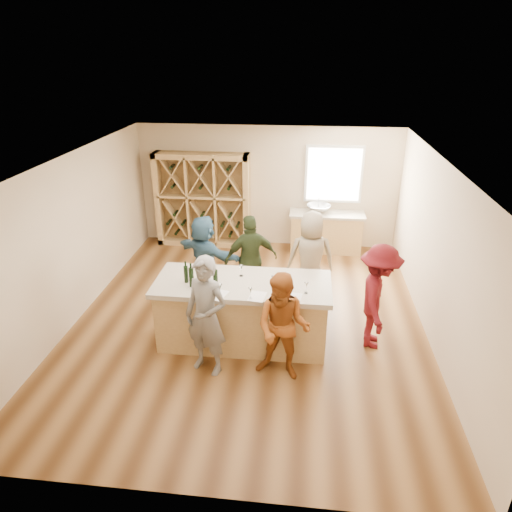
# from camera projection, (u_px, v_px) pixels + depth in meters

# --- Properties ---
(floor) EXTENTS (6.00, 7.00, 0.10)m
(floor) POSITION_uv_depth(u_px,v_px,m) (249.00, 322.00, 8.05)
(floor) COLOR brown
(floor) RESTS_ON ground
(ceiling) EXTENTS (6.00, 7.00, 0.10)m
(ceiling) POSITION_uv_depth(u_px,v_px,m) (248.00, 158.00, 6.84)
(ceiling) COLOR white
(ceiling) RESTS_ON ground
(wall_back) EXTENTS (6.00, 0.10, 2.80)m
(wall_back) POSITION_uv_depth(u_px,v_px,m) (268.00, 186.00, 10.65)
(wall_back) COLOR beige
(wall_back) RESTS_ON ground
(wall_front) EXTENTS (6.00, 0.10, 2.80)m
(wall_front) POSITION_uv_depth(u_px,v_px,m) (201.00, 399.00, 4.24)
(wall_front) COLOR beige
(wall_front) RESTS_ON ground
(wall_left) EXTENTS (0.10, 7.00, 2.80)m
(wall_left) POSITION_uv_depth(u_px,v_px,m) (71.00, 239.00, 7.75)
(wall_left) COLOR beige
(wall_left) RESTS_ON ground
(wall_right) EXTENTS (0.10, 7.00, 2.80)m
(wall_right) POSITION_uv_depth(u_px,v_px,m) (442.00, 256.00, 7.14)
(wall_right) COLOR beige
(wall_right) RESTS_ON ground
(window_frame) EXTENTS (1.30, 0.06, 1.30)m
(window_frame) POSITION_uv_depth(u_px,v_px,m) (334.00, 174.00, 10.28)
(window_frame) COLOR white
(window_frame) RESTS_ON wall_back
(window_pane) EXTENTS (1.18, 0.01, 1.18)m
(window_pane) POSITION_uv_depth(u_px,v_px,m) (334.00, 175.00, 10.24)
(window_pane) COLOR white
(window_pane) RESTS_ON wall_back
(wine_rack) EXTENTS (2.20, 0.45, 2.20)m
(wine_rack) POSITION_uv_depth(u_px,v_px,m) (203.00, 200.00, 10.67)
(wine_rack) COLOR tan
(wine_rack) RESTS_ON floor
(back_counter_base) EXTENTS (1.60, 0.58, 0.86)m
(back_counter_base) POSITION_uv_depth(u_px,v_px,m) (326.00, 233.00, 10.60)
(back_counter_base) COLOR tan
(back_counter_base) RESTS_ON floor
(back_counter_top) EXTENTS (1.70, 0.62, 0.06)m
(back_counter_top) POSITION_uv_depth(u_px,v_px,m) (327.00, 214.00, 10.40)
(back_counter_top) COLOR #B8AD96
(back_counter_top) RESTS_ON back_counter_base
(sink) EXTENTS (0.54, 0.54, 0.19)m
(sink) POSITION_uv_depth(u_px,v_px,m) (319.00, 209.00, 10.37)
(sink) COLOR silver
(sink) RESTS_ON back_counter_top
(faucet) EXTENTS (0.02, 0.02, 0.30)m
(faucet) POSITION_uv_depth(u_px,v_px,m) (319.00, 204.00, 10.51)
(faucet) COLOR silver
(faucet) RESTS_ON back_counter_top
(tasting_counter_base) EXTENTS (2.60, 1.00, 1.00)m
(tasting_counter_base) POSITION_uv_depth(u_px,v_px,m) (243.00, 314.00, 7.26)
(tasting_counter_base) COLOR tan
(tasting_counter_base) RESTS_ON floor
(tasting_counter_top) EXTENTS (2.72, 1.12, 0.08)m
(tasting_counter_top) POSITION_uv_depth(u_px,v_px,m) (243.00, 284.00, 7.04)
(tasting_counter_top) COLOR #B8AD96
(tasting_counter_top) RESTS_ON tasting_counter_base
(wine_bottle_a) EXTENTS (0.09, 0.09, 0.27)m
(wine_bottle_a) POSITION_uv_depth(u_px,v_px,m) (186.00, 274.00, 6.96)
(wine_bottle_a) COLOR black
(wine_bottle_a) RESTS_ON tasting_counter_top
(wine_bottle_b) EXTENTS (0.08, 0.08, 0.31)m
(wine_bottle_b) POSITION_uv_depth(u_px,v_px,m) (191.00, 277.00, 6.83)
(wine_bottle_b) COLOR black
(wine_bottle_b) RESTS_ON tasting_counter_top
(wine_bottle_c) EXTENTS (0.09, 0.09, 0.32)m
(wine_bottle_c) POSITION_uv_depth(u_px,v_px,m) (205.00, 275.00, 6.88)
(wine_bottle_c) COLOR black
(wine_bottle_c) RESTS_ON tasting_counter_top
(wine_bottle_d) EXTENTS (0.09, 0.09, 0.29)m
(wine_bottle_d) POSITION_uv_depth(u_px,v_px,m) (216.00, 279.00, 6.79)
(wine_bottle_d) COLOR black
(wine_bottle_d) RESTS_ON tasting_counter_top
(wine_glass_a) EXTENTS (0.09, 0.09, 0.19)m
(wine_glass_a) POSITION_uv_depth(u_px,v_px,m) (220.00, 290.00, 6.59)
(wine_glass_a) COLOR white
(wine_glass_a) RESTS_ON tasting_counter_top
(wine_glass_b) EXTENTS (0.08, 0.08, 0.16)m
(wine_glass_b) POSITION_uv_depth(u_px,v_px,m) (250.00, 294.00, 6.53)
(wine_glass_b) COLOR white
(wine_glass_b) RESTS_ON tasting_counter_top
(wine_glass_c) EXTENTS (0.09, 0.09, 0.18)m
(wine_glass_c) POSITION_uv_depth(u_px,v_px,m) (283.00, 293.00, 6.53)
(wine_glass_c) COLOR white
(wine_glass_c) RESTS_ON tasting_counter_top
(wine_glass_d) EXTENTS (0.08, 0.08, 0.18)m
(wine_glass_d) POSITION_uv_depth(u_px,v_px,m) (273.00, 282.00, 6.84)
(wine_glass_d) COLOR white
(wine_glass_d) RESTS_ON tasting_counter_top
(wine_glass_e) EXTENTS (0.08, 0.08, 0.16)m
(wine_glass_e) POSITION_uv_depth(u_px,v_px,m) (306.00, 288.00, 6.67)
(wine_glass_e) COLOR white
(wine_glass_e) RESTS_ON tasting_counter_top
(tasting_menu_a) EXTENTS (0.32, 0.38, 0.00)m
(tasting_menu_a) POSITION_uv_depth(u_px,v_px,m) (217.00, 295.00, 6.66)
(tasting_menu_a) COLOR white
(tasting_menu_a) RESTS_ON tasting_counter_top
(tasting_menu_b) EXTENTS (0.27, 0.34, 0.00)m
(tasting_menu_b) POSITION_uv_depth(u_px,v_px,m) (257.00, 296.00, 6.61)
(tasting_menu_b) COLOR white
(tasting_menu_b) RESTS_ON tasting_counter_top
(tasting_menu_c) EXTENTS (0.25, 0.31, 0.00)m
(tasting_menu_c) POSITION_uv_depth(u_px,v_px,m) (294.00, 298.00, 6.58)
(tasting_menu_c) COLOR white
(tasting_menu_c) RESTS_ON tasting_counter_top
(person_near_left) EXTENTS (0.80, 0.69, 1.82)m
(person_near_left) POSITION_uv_depth(u_px,v_px,m) (206.00, 317.00, 6.44)
(person_near_left) COLOR slate
(person_near_left) RESTS_ON floor
(person_near_right) EXTENTS (0.87, 0.60, 1.64)m
(person_near_right) POSITION_uv_depth(u_px,v_px,m) (283.00, 328.00, 6.35)
(person_near_right) COLOR #994C19
(person_near_right) RESTS_ON floor
(person_server) EXTENTS (0.63, 1.16, 1.72)m
(person_server) POSITION_uv_depth(u_px,v_px,m) (378.00, 297.00, 7.04)
(person_server) COLOR #590F14
(person_server) RESTS_ON floor
(person_far_mid) EXTENTS (1.10, 0.82, 1.68)m
(person_far_mid) POSITION_uv_depth(u_px,v_px,m) (251.00, 259.00, 8.33)
(person_far_mid) COLOR #263319
(person_far_mid) RESTS_ON floor
(person_far_right) EXTENTS (0.90, 0.63, 1.75)m
(person_far_right) POSITION_uv_depth(u_px,v_px,m) (311.00, 258.00, 8.31)
(person_far_right) COLOR gray
(person_far_right) RESTS_ON floor
(person_far_left) EXTENTS (1.53, 1.19, 1.58)m
(person_far_left) POSITION_uv_depth(u_px,v_px,m) (204.00, 256.00, 8.58)
(person_far_left) COLOR #335972
(person_far_left) RESTS_ON floor
(wine_glass_f) EXTENTS (0.07, 0.07, 0.18)m
(wine_glass_f) POSITION_uv_depth(u_px,v_px,m) (241.00, 271.00, 7.17)
(wine_glass_f) COLOR white
(wine_glass_f) RESTS_ON tasting_counter_top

